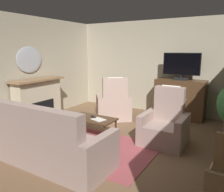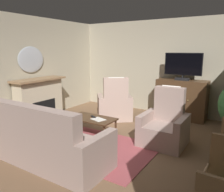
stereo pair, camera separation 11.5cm
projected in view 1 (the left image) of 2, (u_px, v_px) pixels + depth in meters
ground_plane at (111, 145)px, 4.61m from camera, size 5.99×6.31×0.04m
wall_back at (160, 67)px, 6.77m from camera, size 5.99×0.10×2.76m
wall_left at (18, 70)px, 5.70m from camera, size 0.10×6.31×2.76m
rug_central at (88, 146)px, 4.51m from camera, size 2.63×1.64×0.01m
fireplace at (39, 101)px, 5.96m from camera, size 0.84×1.52×1.15m
wall_mirror_oval at (29, 60)px, 5.86m from camera, size 0.06×0.80×0.68m
tv_cabinet at (180, 100)px, 6.29m from camera, size 1.34×0.58×1.08m
television at (181, 66)px, 6.05m from camera, size 0.99×0.20×0.73m
coffee_table at (92, 120)px, 4.98m from camera, size 1.06×0.56×0.41m
tv_remote at (93, 117)px, 5.01m from camera, size 0.17×0.13×0.02m
folded_newspaper at (98, 119)px, 4.86m from camera, size 0.35×0.29×0.01m
sofa_floral at (47, 144)px, 3.76m from camera, size 2.22×0.87×1.06m
armchair_by_fireplace at (114, 106)px, 6.20m from camera, size 1.21×1.19×1.21m
armchair_facing_sofa at (165, 127)px, 4.60m from camera, size 0.88×0.82×1.16m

